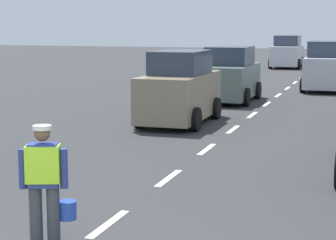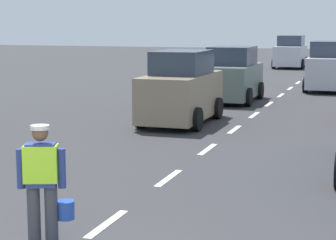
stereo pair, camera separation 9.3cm
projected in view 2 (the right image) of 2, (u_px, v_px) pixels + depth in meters
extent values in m
plane|color=#333335|center=(282.00, 95.00, 26.77)|extent=(96.00, 96.00, 0.00)
cube|color=silver|center=(107.00, 224.00, 9.61)|extent=(0.14, 1.40, 0.01)
cube|color=silver|center=(169.00, 178.00, 12.42)|extent=(0.14, 1.40, 0.01)
cube|color=silver|center=(208.00, 149.00, 15.24)|extent=(0.14, 1.40, 0.01)
cube|color=silver|center=(234.00, 130.00, 18.05)|extent=(0.14, 1.40, 0.01)
cube|color=silver|center=(254.00, 115.00, 20.86)|extent=(0.14, 1.40, 0.01)
cube|color=silver|center=(269.00, 104.00, 23.68)|extent=(0.14, 1.40, 0.01)
cube|color=silver|center=(281.00, 95.00, 26.49)|extent=(0.14, 1.40, 0.01)
cube|color=silver|center=(290.00, 88.00, 29.30)|extent=(0.14, 1.40, 0.01)
cube|color=silver|center=(298.00, 83.00, 32.12)|extent=(0.14, 1.40, 0.01)
cube|color=silver|center=(305.00, 78.00, 34.93)|extent=(0.14, 1.40, 0.01)
cube|color=silver|center=(310.00, 74.00, 37.74)|extent=(0.14, 1.40, 0.01)
cube|color=silver|center=(315.00, 70.00, 40.55)|extent=(0.14, 1.40, 0.01)
cube|color=silver|center=(319.00, 67.00, 43.37)|extent=(0.14, 1.40, 0.01)
cube|color=silver|center=(323.00, 64.00, 46.18)|extent=(0.14, 1.40, 0.01)
cube|color=silver|center=(326.00, 62.00, 48.99)|extent=(0.14, 1.40, 0.01)
cube|color=silver|center=(329.00, 60.00, 51.81)|extent=(0.14, 1.40, 0.01)
cylinder|color=#383D4C|center=(34.00, 215.00, 8.71)|extent=(0.18, 0.18, 0.82)
cylinder|color=#383D4C|center=(51.00, 215.00, 8.71)|extent=(0.18, 0.18, 0.82)
cube|color=navy|center=(41.00, 165.00, 8.60)|extent=(0.46, 0.36, 0.60)
cube|color=#A5EA33|center=(41.00, 163.00, 8.60)|extent=(0.53, 0.42, 0.51)
cylinder|color=navy|center=(21.00, 169.00, 8.60)|extent=(0.11, 0.11, 0.55)
cylinder|color=navy|center=(62.00, 168.00, 8.62)|extent=(0.11, 0.11, 0.55)
sphere|color=brown|center=(40.00, 133.00, 8.53)|extent=(0.22, 0.22, 0.22)
cylinder|color=silver|center=(40.00, 127.00, 8.52)|extent=(0.26, 0.26, 0.06)
cylinder|color=#2347B7|center=(65.00, 210.00, 8.81)|extent=(0.26, 0.26, 0.26)
cube|color=silver|center=(329.00, 72.00, 28.36)|extent=(1.72, 3.94, 1.34)
cube|color=#2D3847|center=(330.00, 49.00, 28.11)|extent=(1.51, 2.17, 0.70)
cylinder|color=black|center=(311.00, 80.00, 29.86)|extent=(0.22, 0.68, 0.68)
cylinder|color=black|center=(306.00, 85.00, 27.57)|extent=(0.22, 0.68, 0.68)
cube|color=slate|center=(231.00, 81.00, 24.37)|extent=(1.77, 3.85, 1.24)
cube|color=#2D3847|center=(232.00, 56.00, 24.31)|extent=(1.56, 2.12, 0.70)
cylinder|color=black|center=(248.00, 97.00, 23.04)|extent=(0.22, 0.68, 0.68)
cylinder|color=black|center=(200.00, 95.00, 23.60)|extent=(0.22, 0.68, 0.68)
cylinder|color=black|center=(260.00, 90.00, 25.28)|extent=(0.22, 0.68, 0.68)
cylinder|color=black|center=(216.00, 89.00, 25.84)|extent=(0.22, 0.68, 0.68)
cube|color=gray|center=(181.00, 96.00, 19.10)|extent=(1.64, 3.93, 1.32)
cube|color=#2D3847|center=(182.00, 62.00, 19.04)|extent=(1.44, 2.16, 0.70)
cylinder|color=black|center=(197.00, 119.00, 17.78)|extent=(0.22, 0.68, 0.68)
cylinder|color=black|center=(141.00, 116.00, 18.30)|extent=(0.22, 0.68, 0.68)
cylinder|color=black|center=(217.00, 108.00, 20.06)|extent=(0.22, 0.68, 0.68)
cylinder|color=black|center=(167.00, 106.00, 20.58)|extent=(0.22, 0.68, 0.68)
cube|color=silver|center=(291.00, 56.00, 42.52)|extent=(1.81, 3.92, 1.29)
cube|color=#2D3847|center=(291.00, 41.00, 42.46)|extent=(1.59, 2.16, 0.70)
cylinder|color=black|center=(302.00, 64.00, 41.17)|extent=(0.22, 0.68, 0.68)
cylinder|color=black|center=(274.00, 64.00, 41.75)|extent=(0.22, 0.68, 0.68)
cylinder|color=black|center=(306.00, 62.00, 43.45)|extent=(0.22, 0.68, 0.68)
cylinder|color=black|center=(279.00, 61.00, 44.03)|extent=(0.22, 0.68, 0.68)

